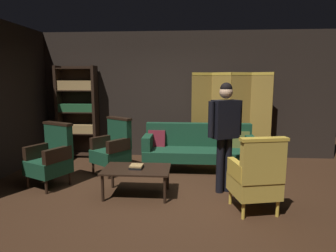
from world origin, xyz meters
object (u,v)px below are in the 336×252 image
Objects in this scene: armchair_gilt_accent at (256,177)px; bookshelf at (78,110)px; standing_figure at (225,127)px; velvet_couch at (198,146)px; coffee_table at (137,171)px; armchair_wing_right at (51,157)px; book_black_cloth at (136,167)px; folding_screen at (230,115)px; book_tan_leather at (136,166)px; armchair_wing_left at (113,147)px.

bookshelf is at bearing 142.25° from armchair_gilt_accent.
armchair_gilt_accent is 0.94m from standing_figure.
velvet_couch reaches higher than coffee_table.
standing_figure is (2.80, -0.06, 0.54)m from armchair_wing_right.
bookshelf is 4.34m from armchair_gilt_accent.
book_black_cloth is at bearing 164.73° from armchair_gilt_accent.
folding_screen is 3.40m from bookshelf.
velvet_couch is at bearing 55.91° from coffee_table.
bookshelf is 2.86m from coffee_table.
book_black_cloth is at bearing -51.49° from bookshelf.
book_tan_leather is (0.00, 0.00, 0.03)m from book_black_cloth.
bookshelf is 2.85m from book_tan_leather.
book_black_cloth is (1.73, -2.18, -0.64)m from bookshelf.
velvet_couch is at bearing -135.10° from folding_screen.
armchair_wing_left reaches higher than book_tan_leather.
coffee_table is (-1.67, -2.13, -0.61)m from folding_screen.
bookshelf is 10.77× the size of book_black_cloth.
velvet_couch is 1.73m from book_tan_leather.
armchair_gilt_accent is at bearing -69.70° from velvet_couch.
bookshelf is at bearing 134.41° from armchair_wing_left.
armchair_wing_right is 1.51m from book_black_cloth.
armchair_wing_right is 2.86m from standing_figure.
armchair_wing_right is (0.26, -1.87, -0.58)m from bookshelf.
book_tan_leather is at bearing 0.00° from book_black_cloth.
bookshelf is 11.01× the size of book_tan_leather.
armchair_wing_left is (1.09, -1.11, -0.58)m from bookshelf.
velvet_couch is at bearing 106.96° from standing_figure.
velvet_couch is 2.01m from armchair_gilt_accent.
folding_screen reaches higher than standing_figure.
coffee_table is at bearing 66.13° from book_tan_leather.
velvet_couch is 1.73m from book_black_cloth.
bookshelf is at bearing 128.51° from book_black_cloth.
armchair_wing_left is 1.24m from book_black_cloth.
armchair_gilt_accent is at bearing -15.27° from book_black_cloth.
armchair_wing_right is (-0.83, -0.75, 0.00)m from armchair_wing_left.
book_tan_leather is (-0.00, -0.01, 0.09)m from coffee_table.
velvet_couch reaches higher than book_black_cloth.
book_tan_leather is (1.73, -2.18, -0.61)m from bookshelf.
coffee_table is 1.73m from armchair_gilt_accent.
book_black_cloth is at bearing -128.07° from folding_screen.
book_black_cloth is at bearing -124.06° from velvet_couch.
book_tan_leather is (0.64, -1.06, -0.03)m from armchair_wing_left.
armchair_gilt_accent is (0.70, -1.89, 0.04)m from velvet_couch.
coffee_table is 5.37× the size of book_tan_leather.
coffee_table is at bearing 66.13° from book_black_cloth.
armchair_wing_right is at bearing 178.71° from standing_figure.
folding_screen is at bearing 51.90° from coffee_table.
book_tan_leather is (-1.67, 0.46, -0.03)m from armchair_gilt_accent.
velvet_couch reaches higher than book_tan_leather.
book_black_cloth is at bearing -58.93° from armchair_wing_left.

